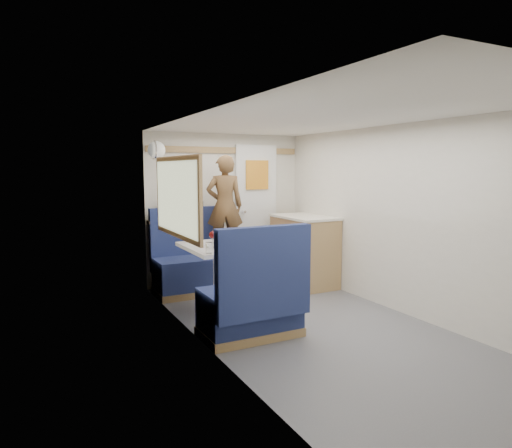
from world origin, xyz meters
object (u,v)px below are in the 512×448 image
dome_light (156,150)px  tumbler_mid (189,237)px  galley_counter (304,250)px  duffel_bag (183,210)px  pepper_grinder (219,242)px  tray (239,247)px  bench_near (253,306)px  dinette_table (216,260)px  bread_loaf (226,236)px  cheese_block (224,246)px  person (225,206)px  wine_glass (212,236)px  beer_glass (237,240)px  bench_far (190,269)px  tumbler_left (209,248)px  orange_fruit (232,241)px

dome_light → tumbler_mid: bearing=-65.3°
galley_counter → duffel_bag: duffel_bag is taller
dome_light → pepper_grinder: bearing=-66.4°
galley_counter → tray: bearing=-149.7°
bench_near → tray: bench_near is taller
dinette_table → bread_loaf: bread_loaf is taller
duffel_bag → cheese_block: size_ratio=4.35×
dinette_table → person: (0.44, 0.79, 0.51)m
person → wine_glass: bearing=76.3°
bench_near → cheese_block: size_ratio=9.78×
bench_near → tray: 0.80m
duffel_bag → beer_glass: duffel_bag is taller
bench_far → dome_light: 1.50m
person → tumbler_mid: size_ratio=11.22×
tumbler_left → pepper_grinder: (0.23, 0.31, -0.00)m
dinette_table → bench_far: 0.90m
pepper_grinder → duffel_bag: bearing=90.4°
wine_glass → tumbler_mid: bearing=103.6°
dinette_table → dome_light: 1.51m
tray → tumbler_mid: 0.68m
galley_counter → orange_fruit: bearing=-154.0°
bench_far → duffel_bag: (0.00, 0.26, 0.71)m
person → duffel_bag: (-0.44, 0.33, -0.06)m
tumbler_left → dinette_table: bearing=59.0°
bench_far → person: 0.89m
bread_loaf → tumbler_left: bearing=-125.0°
tumbler_left → pepper_grinder: size_ratio=1.08×
orange_fruit → galley_counter: bearing=26.0°
galley_counter → orange_fruit: (-1.34, -0.65, 0.31)m
tray → wine_glass: 0.30m
orange_fruit → bread_loaf: (0.09, 0.37, -0.00)m
person → tumbler_mid: (-0.61, -0.41, -0.30)m
dinette_table → cheese_block: (-0.01, -0.24, 0.19)m
cheese_block → pepper_grinder: 0.18m
cheese_block → pepper_grinder: bearing=83.8°
dinette_table → beer_glass: bearing=-9.3°
dinette_table → dome_light: bearing=114.6°
dinette_table → person: person is taller
dome_light → galley_counter: bearing=-9.2°
tumbler_left → pepper_grinder: tumbler_left is taller
dinette_table → cheese_block: 0.31m
bench_far → duffel_bag: 0.76m
dinette_table → person: 1.04m
duffel_bag → tumbler_mid: (-0.17, -0.75, -0.24)m
bench_far → beer_glass: bench_far is taller
dome_light → beer_glass: (0.61, -0.89, -0.98)m
bench_near → bread_loaf: bench_near is taller
galley_counter → bread_loaf: galley_counter is taller
dome_light → cheese_block: 1.52m
dinette_table → bench_near: size_ratio=0.88×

